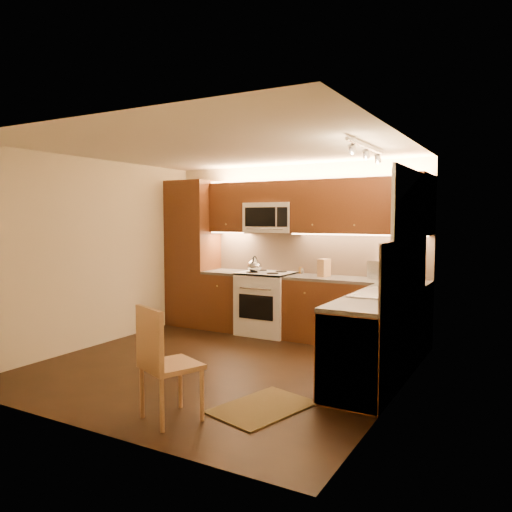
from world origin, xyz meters
The scene contains 37 objects.
floor centered at (0.00, 0.00, 0.00)m, with size 4.00×4.00×0.01m, color black.
ceiling centered at (0.00, 0.00, 2.50)m, with size 4.00×4.00×0.01m, color beige.
wall_back centered at (0.00, 2.00, 1.25)m, with size 4.00×0.01×2.50m, color beige.
wall_front centered at (0.00, -2.00, 1.25)m, with size 4.00×0.01×2.50m, color beige.
wall_left centered at (-2.00, 0.00, 1.25)m, with size 0.01×4.00×2.50m, color beige.
wall_right centered at (2.00, 0.00, 1.25)m, with size 0.01×4.00×2.50m, color beige.
pantry centered at (-1.65, 1.70, 1.15)m, with size 0.70×0.60×2.30m, color #4C2310.
base_cab_back_left centered at (-0.99, 1.70, 0.43)m, with size 0.62×0.60×0.86m, color #4C2310.
counter_back_left centered at (-0.99, 1.70, 0.88)m, with size 0.62×0.60×0.04m, color #363431.
base_cab_back_right centered at (1.04, 1.70, 0.43)m, with size 1.92×0.60×0.86m, color #4C2310.
counter_back_right centered at (1.04, 1.70, 0.88)m, with size 1.92×0.60×0.04m, color #363431.
base_cab_right centered at (1.70, 0.40, 0.43)m, with size 0.60×2.00×0.86m, color #4C2310.
counter_right centered at (1.70, 0.40, 0.88)m, with size 0.60×2.00×0.04m, color #363431.
dishwasher centered at (1.70, -0.30, 0.43)m, with size 0.58×0.60×0.84m, color silver.
backsplash_back centered at (0.35, 1.99, 1.20)m, with size 3.30×0.02×0.60m, color tan.
backsplash_right centered at (1.99, 0.40, 1.20)m, with size 0.02×2.00×0.60m, color tan.
upper_cab_back_left centered at (-0.99, 1.82, 1.88)m, with size 0.62×0.35×0.75m, color #4C2310.
upper_cab_back_right centered at (1.04, 1.82, 1.88)m, with size 1.92×0.35×0.75m, color #4C2310.
upper_cab_bridge centered at (-0.30, 1.82, 2.09)m, with size 0.76×0.35×0.31m, color #4C2310.
upper_cab_right_corner centered at (1.82, 1.40, 1.88)m, with size 0.35×0.50×0.75m, color #4C2310.
stove centered at (-0.30, 1.68, 0.46)m, with size 0.76×0.65×0.92m, color silver, non-canonical shape.
microwave centered at (-0.30, 1.81, 1.72)m, with size 0.76×0.38×0.44m, color silver, non-canonical shape.
window_frame centered at (1.99, 0.55, 1.60)m, with size 0.03×1.44×1.24m, color silver.
window_blinds centered at (1.97, 0.55, 1.60)m, with size 0.02×1.36×1.16m, color silver.
sink centered at (1.70, 0.55, 0.98)m, with size 0.52×0.86×0.15m, color silver, non-canonical shape.
faucet centered at (1.88, 0.55, 1.05)m, with size 0.20×0.04×0.30m, color silver, non-canonical shape.
track_light_bar centered at (1.55, 0.40, 2.46)m, with size 0.04×1.20×0.03m, color silver.
kettle centered at (-0.45, 1.57, 1.04)m, with size 0.21×0.21×0.25m, color silver, non-canonical shape.
toaster_oven centered at (1.42, 1.86, 1.02)m, with size 0.41×0.31×0.24m, color silver.
knife_block centered at (0.58, 1.73, 1.02)m, with size 0.11×0.18×0.25m, color #AC714D.
spice_jar_a centered at (0.53, 1.85, 0.95)m, with size 0.04×0.04×0.10m, color silver.
spice_jar_b centered at (0.14, 1.90, 0.95)m, with size 0.05×0.05×0.10m, color brown.
spice_jar_c centered at (0.20, 1.84, 0.95)m, with size 0.05×0.05×0.09m, color silver.
spice_jar_d centered at (0.14, 1.93, 0.94)m, with size 0.05×0.05×0.09m, color #9F572F.
soap_bottle centered at (1.92, 1.24, 1.00)m, with size 0.09×0.10×0.21m, color silver.
rug centered at (1.03, -0.90, 0.01)m, with size 0.61×0.91×0.01m, color black.
dining_chair centered at (0.47, -1.49, 0.49)m, with size 0.43×0.43×0.98m, color #AC714D, non-canonical shape.
Camera 1 is at (3.11, -4.74, 1.71)m, focal length 34.84 mm.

